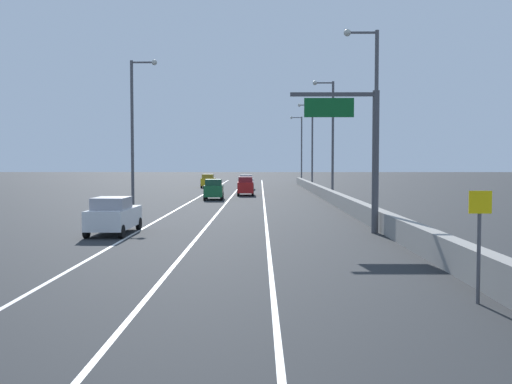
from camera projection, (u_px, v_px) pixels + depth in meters
name	position (u px, v px, depth m)	size (l,w,h in m)	color
ground_plane	(250.00, 195.00, 67.03)	(320.00, 320.00, 0.00)	#26282B
lane_stripe_left	(193.00, 200.00, 58.08)	(0.16, 130.00, 0.00)	silver
lane_stripe_center	(228.00, 200.00, 58.06)	(0.16, 130.00, 0.00)	silver
lane_stripe_right	(264.00, 200.00, 58.03)	(0.16, 130.00, 0.00)	silver
jersey_barrier_right	(351.00, 206.00, 42.98)	(0.60, 120.00, 1.10)	gray
overhead_sign_gantry	(362.00, 144.00, 30.90)	(4.68, 0.36, 7.50)	#47474C
speed_advisory_sign	(479.00, 238.00, 15.50)	(0.60, 0.11, 3.00)	#4C4C51
lamp_post_right_second	(373.00, 114.00, 35.86)	(2.14, 0.44, 11.81)	#4C4C51
lamp_post_right_third	(331.00, 133.00, 58.37)	(2.14, 0.44, 11.81)	#4C4C51
lamp_post_right_fourth	(311.00, 141.00, 80.89)	(2.14, 0.44, 11.81)	#4C4C51
lamp_post_right_fifth	(300.00, 146.00, 103.40)	(2.14, 0.44, 11.81)	#4C4C51
lamp_post_left_mid	(135.00, 125.00, 46.47)	(2.14, 0.44, 11.81)	#4C4C51
car_silver_0	(246.00, 182.00, 81.22)	(1.99, 4.82, 2.03)	#B7B7BC
car_red_1	(246.00, 186.00, 66.62)	(1.92, 4.54, 2.12)	red
car_green_2	(214.00, 189.00, 59.08)	(1.98, 4.14, 2.06)	#196033
car_yellow_3	(208.00, 181.00, 87.21)	(1.94, 4.11, 2.01)	gold
car_white_4	(114.00, 215.00, 30.72)	(2.04, 4.73, 1.95)	white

